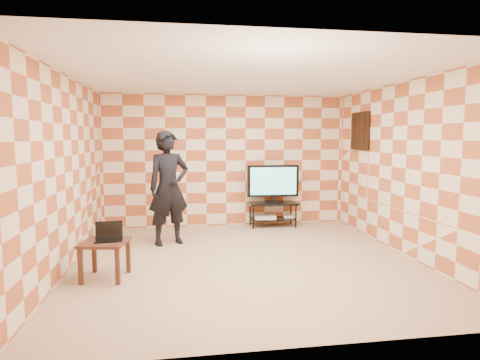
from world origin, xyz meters
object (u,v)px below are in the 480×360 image
Objects in this scene: side_table at (105,248)px; tv_stand at (273,209)px; person at (169,188)px; tv at (273,182)px.

tv_stand is at bearing 42.87° from side_table.
side_table is 1.88m from person.
side_table is (-2.86, -2.66, 0.05)m from tv_stand.
person is (-2.08, -1.05, 0.05)m from tv.
tv reaches higher than tv_stand.
tv is 2.33m from person.
side_table is at bearing -137.13° from tv_stand.
person is (-2.08, -1.05, 0.61)m from tv_stand.
tv_stand is 0.51× the size of person.
tv_stand is 3.91m from side_table.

